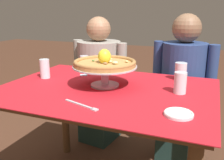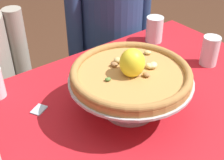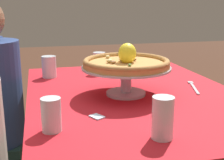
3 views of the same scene
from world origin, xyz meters
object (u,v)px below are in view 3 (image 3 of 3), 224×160
(water_glass_back_left, at_px, (51,116))
(water_glass_side_left, at_px, (163,121))
(pizza, at_px, (126,62))
(water_glass_back_right, at_px, (49,68))
(side_plate, at_px, (149,67))
(dinner_fork, at_px, (193,87))
(water_glass_side_right, at_px, (99,64))
(pizza_stand, at_px, (126,74))
(sugar_packet, at_px, (97,117))

(water_glass_back_left, bearing_deg, water_glass_side_left, -112.69)
(pizza, relative_size, water_glass_back_right, 3.22)
(side_plate, distance_m, dinner_fork, 0.45)
(pizza, distance_m, dinner_fork, 0.37)
(water_glass_side_right, height_order, dinner_fork, water_glass_side_right)
(water_glass_back_right, bearing_deg, pizza_stand, -142.62)
(water_glass_side_left, distance_m, water_glass_back_left, 0.34)
(water_glass_back_left, xyz_separation_m, side_plate, (0.79, -0.62, -0.04))
(pizza, relative_size, water_glass_side_left, 2.90)
(pizza_stand, bearing_deg, water_glass_back_right, 37.38)
(side_plate, bearing_deg, water_glass_back_right, 96.78)
(water_glass_back_right, xyz_separation_m, side_plate, (0.07, -0.59, -0.04))
(side_plate, relative_size, dinner_fork, 0.61)
(water_glass_side_right, distance_m, water_glass_back_right, 0.28)
(pizza_stand, distance_m, water_glass_back_right, 0.51)
(water_glass_back_right, bearing_deg, dinner_fork, -119.79)
(water_glass_side_right, bearing_deg, pizza, -176.23)
(water_glass_side_right, distance_m, dinner_fork, 0.55)
(water_glass_back_left, relative_size, side_plate, 0.83)
(dinner_fork, bearing_deg, sugar_packet, 117.39)
(water_glass_side_left, relative_size, side_plate, 0.99)
(pizza, bearing_deg, sugar_packet, 143.47)
(dinner_fork, bearing_deg, water_glass_side_left, 142.76)
(water_glass_side_left, distance_m, water_glass_back_right, 0.90)
(pizza, bearing_deg, water_glass_side_left, 177.21)
(water_glass_back_right, bearing_deg, water_glass_back_left, 177.91)
(water_glass_side_right, height_order, side_plate, water_glass_side_right)
(pizza_stand, bearing_deg, water_glass_back_left, 133.42)
(water_glass_back_right, bearing_deg, side_plate, -83.22)
(dinner_fork, bearing_deg, side_plate, 7.17)
(water_glass_side_left, xyz_separation_m, water_glass_back_left, (0.13, 0.31, -0.01))
(pizza_stand, bearing_deg, pizza, -25.66)
(side_plate, bearing_deg, dinner_fork, -172.83)
(pizza_stand, relative_size, water_glass_side_right, 3.23)
(water_glass_back_right, height_order, dinner_fork, water_glass_back_right)
(sugar_packet, bearing_deg, pizza, -36.53)
(side_plate, height_order, dinner_fork, side_plate)
(water_glass_side_right, relative_size, water_glass_back_left, 1.11)
(pizza_stand, distance_m, water_glass_side_right, 0.44)
(pizza, height_order, water_glass_side_right, pizza)
(water_glass_side_left, bearing_deg, pizza, -2.79)
(side_plate, bearing_deg, water_glass_side_left, 161.52)
(water_glass_back_right, bearing_deg, water_glass_side_left, -161.38)
(pizza_stand, bearing_deg, dinner_fork, -84.80)
(pizza, relative_size, sugar_packet, 7.37)
(water_glass_back_left, height_order, sugar_packet, water_glass_back_left)
(sugar_packet, bearing_deg, water_glass_side_left, -143.70)
(pizza_stand, height_order, side_plate, pizza_stand)
(pizza_stand, xyz_separation_m, sugar_packet, (-0.24, 0.18, -0.09))
(side_plate, bearing_deg, sugar_packet, 146.98)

